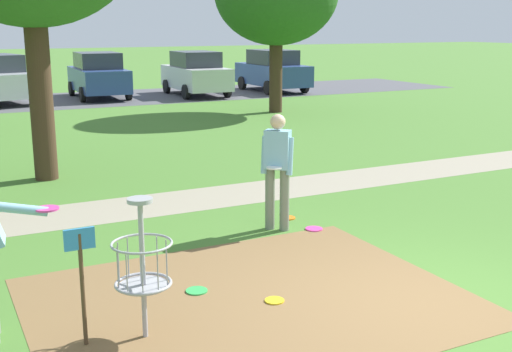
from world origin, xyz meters
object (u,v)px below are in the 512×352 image
disc_golf_basket (136,264)px  frisbee_by_tee (314,229)px  player_foreground_watching (277,165)px  frisbee_scattered_a (197,291)px  parked_car_center_left (98,75)px  frisbee_far_right (274,301)px  frisbee_far_left (288,218)px  parked_car_rightmost (273,71)px  parked_car_center_right (196,73)px

disc_golf_basket → frisbee_by_tee: 4.00m
player_foreground_watching → frisbee_by_tee: player_foreground_watching is taller
frisbee_scattered_a → parked_car_center_left: size_ratio=0.06×
disc_golf_basket → frisbee_far_right: 1.74m
player_foreground_watching → parked_car_center_left: bearing=83.9°
frisbee_by_tee → frisbee_far_right: same height
frisbee_far_left → parked_car_center_left: size_ratio=0.05×
parked_car_center_left → parked_car_rightmost: (7.65, -0.82, 0.00)m
player_foreground_watching → frisbee_by_tee: size_ratio=6.68×
player_foreground_watching → parked_car_rightmost: parked_car_rightmost is taller
parked_car_center_right → frisbee_far_left: bearing=-107.5°
frisbee_far_left → parked_car_center_right: bearing=72.5°
frisbee_scattered_a → parked_car_rightmost: (11.55, 19.50, 0.91)m
frisbee_scattered_a → disc_golf_basket: bearing=-139.6°
frisbee_scattered_a → frisbee_far_right: bearing=-44.0°
player_foreground_watching → disc_golf_basket: bearing=-140.0°
frisbee_far_right → frisbee_scattered_a: bearing=136.0°
frisbee_far_left → parked_car_rightmost: 19.80m
disc_golf_basket → player_foreground_watching: size_ratio=0.81×
parked_car_center_left → frisbee_far_left: bearing=-94.9°
frisbee_by_tee → parked_car_center_left: bearing=85.5°
player_foreground_watching → parked_car_center_left: 18.83m
parked_car_center_right → parked_car_center_left: bearing=167.3°
frisbee_far_left → frisbee_scattered_a: size_ratio=0.92×
frisbee_by_tee → player_foreground_watching: bearing=152.3°
parked_car_center_right → player_foreground_watching: bearing=-108.3°
disc_golf_basket → frisbee_scattered_a: bearing=40.4°
frisbee_far_right → frisbee_far_left: bearing=57.5°
player_foreground_watching → parked_car_rightmost: bearing=61.7°
disc_golf_basket → player_foreground_watching: bearing=40.0°
frisbee_scattered_a → parked_car_rightmost: parked_car_rightmost is taller
frisbee_scattered_a → parked_car_center_right: bearing=68.1°
disc_golf_basket → frisbee_far_left: (3.25, 2.78, -0.74)m
frisbee_by_tee → frisbee_far_left: same height
player_foreground_watching → frisbee_far_left: (0.42, 0.41, -0.96)m
frisbee_scattered_a → parked_car_rightmost: 22.69m
frisbee_far_right → parked_car_center_left: (3.25, 20.96, 0.91)m
frisbee_far_right → disc_golf_basket: bearing=-175.0°
frisbee_by_tee → parked_car_rightmost: parked_car_rightmost is taller
frisbee_by_tee → frisbee_far_left: size_ratio=1.12×
player_foreground_watching → parked_car_rightmost: (9.64, 17.91, -0.05)m
parked_car_center_left → player_foreground_watching: bearing=-96.1°
frisbee_scattered_a → parked_car_center_left: parked_car_center_left is taller
frisbee_scattered_a → parked_car_center_right: 20.98m
frisbee_by_tee → parked_car_center_right: bearing=73.3°
parked_car_center_left → parked_car_center_right: (3.92, -0.88, 0.00)m
frisbee_far_left → parked_car_center_left: 18.41m
parked_car_center_left → frisbee_by_tee: bearing=-94.5°
parked_car_center_left → parked_car_rightmost: same height
frisbee_by_tee → parked_car_center_left: size_ratio=0.06×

